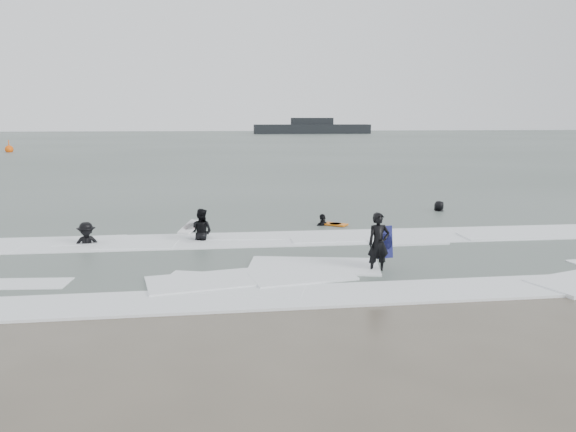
{
  "coord_description": "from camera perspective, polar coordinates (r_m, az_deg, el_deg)",
  "views": [
    {
      "loc": [
        -2.26,
        -14.06,
        4.52
      ],
      "look_at": [
        0.0,
        5.0,
        1.1
      ],
      "focal_mm": 35.0,
      "sensor_mm": 36.0,
      "label": 1
    }
  ],
  "objects": [
    {
      "name": "surfer_centre",
      "position": [
        16.71,
        9.09,
        -5.72
      ],
      "size": [
        0.71,
        0.51,
        1.81
      ],
      "primitive_type": "imported",
      "rotation": [
        0.0,
        0.0,
        0.13
      ],
      "color": "black",
      "rests_on": "ground"
    },
    {
      "name": "sea",
      "position": [
        94.19,
        -5.43,
        7.35
      ],
      "size": [
        320.0,
        320.0,
        0.0
      ],
      "primitive_type": "plane",
      "color": "#47544C",
      "rests_on": "ground"
    },
    {
      "name": "surfer_right_near",
      "position": [
        23.38,
        3.56,
        -1.06
      ],
      "size": [
        1.06,
        0.72,
        1.68
      ],
      "primitive_type": "imported",
      "rotation": [
        0.0,
        0.0,
        -2.79
      ],
      "color": "black",
      "rests_on": "ground"
    },
    {
      "name": "vessel_horizon",
      "position": [
        147.05,
        2.45,
        8.92
      ],
      "size": [
        29.95,
        5.35,
        4.07
      ],
      "color": "black",
      "rests_on": "ground"
    },
    {
      "name": "ground",
      "position": [
        14.94,
        2.28,
        -7.52
      ],
      "size": [
        320.0,
        320.0,
        0.0
      ],
      "primitive_type": "plane",
      "color": "brown",
      "rests_on": "ground"
    },
    {
      "name": "surfer_breaker",
      "position": [
        21.03,
        -19.74,
        -2.91
      ],
      "size": [
        1.22,
        0.86,
        1.72
      ],
      "primitive_type": "imported",
      "rotation": [
        0.0,
        0.0,
        0.21
      ],
      "color": "black",
      "rests_on": "ground"
    },
    {
      "name": "buoy",
      "position": [
        79.4,
        -26.47,
        6.09
      ],
      "size": [
        1.0,
        1.0,
        1.65
      ],
      "color": "#EC530A",
      "rests_on": "ground"
    },
    {
      "name": "bodyboards",
      "position": [
        20.13,
        1.11,
        -1.42
      ],
      "size": [
        6.82,
        7.3,
        1.25
      ],
      "color": "#10134F",
      "rests_on": "ground"
    },
    {
      "name": "surfer_right_far",
      "position": [
        27.77,
        15.08,
        0.38
      ],
      "size": [
        0.98,
        0.84,
        1.7
      ],
      "primitive_type": "imported",
      "rotation": [
        0.0,
        0.0,
        -2.7
      ],
      "color": "black",
      "rests_on": "ground"
    },
    {
      "name": "surf_foam",
      "position": [
        18.46,
        0.48,
        -3.94
      ],
      "size": [
        30.03,
        9.06,
        0.09
      ],
      "color": "white",
      "rests_on": "ground"
    },
    {
      "name": "surfer_wading",
      "position": [
        20.81,
        -8.77,
        -2.56
      ],
      "size": [
        1.07,
        0.99,
        1.77
      ],
      "primitive_type": "imported",
      "rotation": [
        0.0,
        0.0,
        2.67
      ],
      "color": "black",
      "rests_on": "ground"
    }
  ]
}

